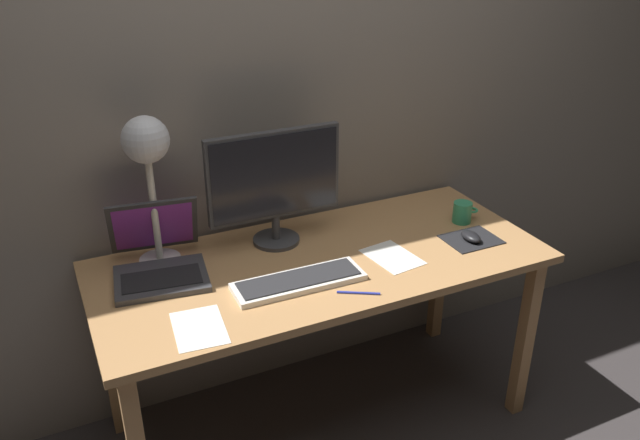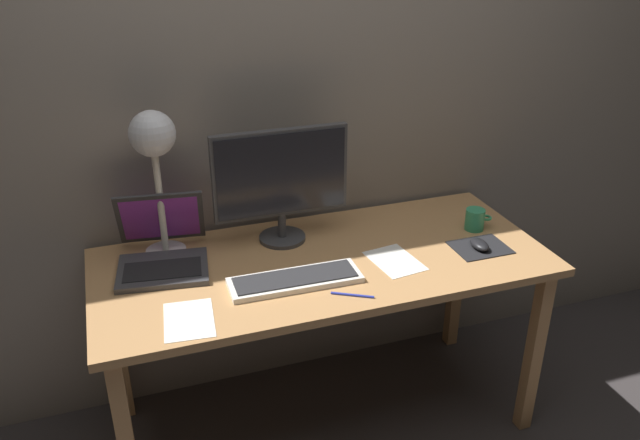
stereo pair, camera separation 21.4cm
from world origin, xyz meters
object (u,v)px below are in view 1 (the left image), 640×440
at_px(desk_lamp, 147,153).
at_px(keyboard_main, 299,281).
at_px(monitor, 274,181).
at_px(laptop, 158,253).
at_px(coffee_mug, 463,212).
at_px(mouse, 471,236).
at_px(pen, 359,293).

bearing_deg(desk_lamp, keyboard_main, -42.35).
height_order(monitor, laptop, monitor).
distance_m(monitor, coffee_mug, 0.77).
xyz_separation_m(laptop, mouse, (1.10, -0.28, -0.05)).
xyz_separation_m(laptop, desk_lamp, (0.02, 0.06, 0.34)).
xyz_separation_m(monitor, mouse, (0.66, -0.30, -0.23)).
xyz_separation_m(keyboard_main, coffee_mug, (0.77, 0.16, 0.03)).
xyz_separation_m(desk_lamp, pen, (0.53, -0.48, -0.40)).
relative_size(laptop, desk_lamp, 0.72).
bearing_deg(monitor, coffee_mug, -12.14).
distance_m(laptop, desk_lamp, 0.34).
xyz_separation_m(monitor, keyboard_main, (-0.05, -0.31, -0.23)).
bearing_deg(laptop, pen, -38.02).
relative_size(mouse, pen, 0.69).
bearing_deg(pen, monitor, 103.15).
distance_m(desk_lamp, pen, 0.82).
relative_size(monitor, mouse, 5.17).
bearing_deg(desk_lamp, monitor, -4.55).
height_order(laptop, desk_lamp, desk_lamp).
height_order(monitor, keyboard_main, monitor).
bearing_deg(pen, laptop, 141.98).
height_order(keyboard_main, laptop, laptop).
xyz_separation_m(keyboard_main, pen, (0.15, -0.14, -0.01)).
height_order(monitor, mouse, monitor).
bearing_deg(monitor, desk_lamp, 175.45).
height_order(mouse, coffee_mug, coffee_mug).
xyz_separation_m(monitor, laptop, (-0.44, -0.02, -0.18)).
bearing_deg(laptop, coffee_mug, -6.56).
distance_m(monitor, mouse, 0.76).
relative_size(keyboard_main, coffee_mug, 4.08).
distance_m(monitor, pen, 0.52).
distance_m(monitor, keyboard_main, 0.39).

